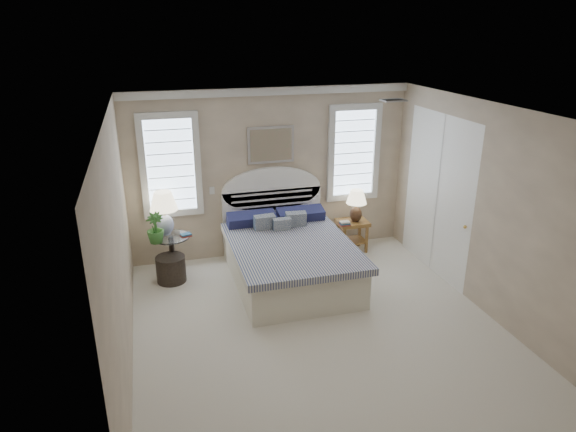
# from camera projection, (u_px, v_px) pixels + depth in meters

# --- Properties ---
(floor) EXTENTS (4.50, 5.00, 0.01)m
(floor) POSITION_uv_depth(u_px,v_px,m) (320.00, 330.00, 6.40)
(floor) COLOR beige
(floor) RESTS_ON ground
(ceiling) EXTENTS (4.50, 5.00, 0.01)m
(ceiling) POSITION_uv_depth(u_px,v_px,m) (325.00, 113.00, 5.45)
(ceiling) COLOR white
(ceiling) RESTS_ON wall_back
(wall_back) EXTENTS (4.50, 0.02, 2.70)m
(wall_back) POSITION_uv_depth(u_px,v_px,m) (271.00, 173.00, 8.18)
(wall_back) COLOR tan
(wall_back) RESTS_ON floor
(wall_left) EXTENTS (0.02, 5.00, 2.70)m
(wall_left) POSITION_uv_depth(u_px,v_px,m) (119.00, 252.00, 5.36)
(wall_left) COLOR tan
(wall_left) RESTS_ON floor
(wall_right) EXTENTS (0.02, 5.00, 2.70)m
(wall_right) POSITION_uv_depth(u_px,v_px,m) (490.00, 212.00, 6.49)
(wall_right) COLOR tan
(wall_right) RESTS_ON floor
(crown_molding) EXTENTS (4.50, 0.08, 0.12)m
(crown_molding) POSITION_uv_depth(u_px,v_px,m) (270.00, 91.00, 7.69)
(crown_molding) COLOR silver
(crown_molding) RESTS_ON wall_back
(hvac_vent) EXTENTS (0.30, 0.20, 0.02)m
(hvac_vent) POSITION_uv_depth(u_px,v_px,m) (394.00, 100.00, 6.48)
(hvac_vent) COLOR #B2B2B2
(hvac_vent) RESTS_ON ceiling
(switch_plate) EXTENTS (0.08, 0.01, 0.12)m
(switch_plate) POSITION_uv_depth(u_px,v_px,m) (212.00, 190.00, 7.99)
(switch_plate) COLOR silver
(switch_plate) RESTS_ON wall_back
(window_left) EXTENTS (0.90, 0.06, 1.60)m
(window_left) POSITION_uv_depth(u_px,v_px,m) (170.00, 165.00, 7.68)
(window_left) COLOR #C9E3FF
(window_left) RESTS_ON wall_back
(window_right) EXTENTS (0.90, 0.06, 1.60)m
(window_right) POSITION_uv_depth(u_px,v_px,m) (353.00, 153.00, 8.43)
(window_right) COLOR #C9E3FF
(window_right) RESTS_ON wall_back
(painting) EXTENTS (0.74, 0.04, 0.58)m
(painting) POSITION_uv_depth(u_px,v_px,m) (271.00, 145.00, 7.98)
(painting) COLOR silver
(painting) RESTS_ON wall_back
(closet_door) EXTENTS (0.02, 1.80, 2.40)m
(closet_door) POSITION_uv_depth(u_px,v_px,m) (437.00, 195.00, 7.62)
(closet_door) COLOR white
(closet_door) RESTS_ON floor
(bed) EXTENTS (1.72, 2.28, 1.47)m
(bed) POSITION_uv_depth(u_px,v_px,m) (288.00, 255.00, 7.58)
(bed) COLOR silver
(bed) RESTS_ON floor
(side_table_left) EXTENTS (0.56, 0.56, 0.63)m
(side_table_left) POSITION_uv_depth(u_px,v_px,m) (172.00, 251.00, 7.69)
(side_table_left) COLOR black
(side_table_left) RESTS_ON floor
(nightstand_right) EXTENTS (0.50, 0.40, 0.53)m
(nightstand_right) POSITION_uv_depth(u_px,v_px,m) (352.00, 229.00, 8.53)
(nightstand_right) COLOR olive
(nightstand_right) RESTS_ON floor
(floor_pot) EXTENTS (0.46, 0.46, 0.39)m
(floor_pot) POSITION_uv_depth(u_px,v_px,m) (171.00, 269.00, 7.56)
(floor_pot) COLOR black
(floor_pot) RESTS_ON floor
(lamp_left) EXTENTS (0.54, 0.54, 0.67)m
(lamp_left) POSITION_uv_depth(u_px,v_px,m) (164.00, 208.00, 7.55)
(lamp_left) COLOR white
(lamp_left) RESTS_ON side_table_left
(lamp_right) EXTENTS (0.35, 0.35, 0.54)m
(lamp_right) POSITION_uv_depth(u_px,v_px,m) (356.00, 202.00, 8.36)
(lamp_right) COLOR black
(lamp_right) RESTS_ON nightstand_right
(potted_plant) EXTENTS (0.32, 0.32, 0.45)m
(potted_plant) POSITION_uv_depth(u_px,v_px,m) (155.00, 228.00, 7.32)
(potted_plant) COLOR #3D7A30
(potted_plant) RESTS_ON side_table_left
(books_left) EXTENTS (0.18, 0.14, 0.04)m
(books_left) POSITION_uv_depth(u_px,v_px,m) (186.00, 235.00, 7.60)
(books_left) COLOR maroon
(books_left) RESTS_ON side_table_left
(books_right) EXTENTS (0.18, 0.14, 0.07)m
(books_right) POSITION_uv_depth(u_px,v_px,m) (345.00, 223.00, 8.28)
(books_right) COLOR maroon
(books_right) RESTS_ON nightstand_right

